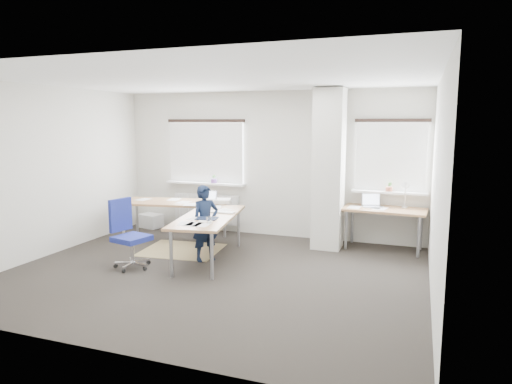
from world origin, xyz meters
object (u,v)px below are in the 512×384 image
(desk_main, at_px, (193,210))
(task_chair, at_px, (130,249))
(person, at_px, (206,223))
(desk_side, at_px, (385,211))

(desk_main, xyz_separation_m, task_chair, (-0.41, -1.27, -0.40))
(desk_main, distance_m, person, 0.75)
(desk_main, relative_size, task_chair, 2.67)
(desk_side, relative_size, person, 1.18)
(person, bearing_deg, task_chair, 167.22)
(desk_main, bearing_deg, person, -56.64)
(desk_main, relative_size, person, 2.31)
(desk_side, relative_size, task_chair, 1.37)
(person, bearing_deg, desk_side, -19.54)
(desk_main, distance_m, desk_side, 3.34)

